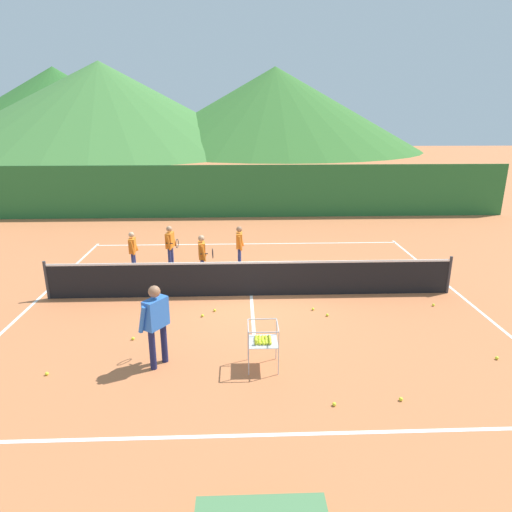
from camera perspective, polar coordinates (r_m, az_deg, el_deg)
The scene contains 27 objects.
ground_plane at distance 12.13m, azimuth -0.62°, elevation -5.10°, with size 120.00×120.00×0.00m, color #C67042.
line_baseline_near at distance 7.35m, azimuth 0.68°, elevation -22.00°, with size 11.39×0.08×0.01m, color white.
line_baseline_far at distance 16.92m, azimuth -1.10°, elevation 1.57°, with size 11.39×0.08×0.01m, color white.
line_sideline_west at distance 13.27m, azimuth -26.12°, elevation -4.93°, with size 0.08×10.61×0.01m, color white.
line_sideline_east at distance 13.53m, azimuth 24.35°, elevation -4.28°, with size 0.08×10.61×0.01m, color white.
line_service_center at distance 12.13m, azimuth -0.62°, elevation -5.09°, with size 0.08×5.78×0.01m, color white.
tennis_net at distance 11.95m, azimuth -0.63°, elevation -2.89°, with size 10.91×0.08×1.05m.
instructor at distance 8.73m, azimuth -12.70°, elevation -7.82°, with size 0.57×0.82×1.67m.
student_0 at distance 14.22m, azimuth -15.55°, elevation 0.99°, with size 0.23×0.51×1.28m.
student_1 at distance 14.33m, azimuth -10.94°, elevation 1.67°, with size 0.42×0.69×1.37m.
student_2 at distance 13.09m, azimuth -6.90°, elevation 0.34°, with size 0.48×0.62×1.37m.
student_3 at distance 14.07m, azimuth -2.14°, elevation 1.66°, with size 0.26×0.54×1.36m.
ball_cart at distance 8.64m, azimuth 0.87°, elevation -10.75°, with size 0.58×0.58×0.90m.
tennis_ball_0 at distance 8.01m, azimuth 10.01°, elevation -18.22°, with size 0.07×0.07×0.07m, color yellow.
tennis_ball_1 at distance 10.35m, azimuth 28.52°, elevation -11.43°, with size 0.07×0.07×0.07m, color yellow.
tennis_ball_2 at distance 8.39m, azimuth 18.11°, elevation -17.06°, with size 0.07×0.07×0.07m, color yellow.
tennis_ball_3 at distance 11.34m, azimuth 7.32°, elevation -6.76°, with size 0.07×0.07×0.07m, color yellow.
tennis_ball_4 at distance 11.22m, azimuth -5.34°, elevation -6.94°, with size 0.07×0.07×0.07m, color yellow.
tennis_ball_5 at distance 9.53m, azimuth -25.27°, elevation -13.49°, with size 0.07×0.07×0.07m, color yellow.
tennis_ball_6 at distance 12.35m, azimuth 21.82°, elevation -5.84°, with size 0.07×0.07×0.07m, color yellow.
tennis_ball_7 at distance 11.07m, azimuth 9.15°, elevation -7.48°, with size 0.07×0.07×0.07m, color yellow.
tennis_ball_8 at distance 10.98m, azimuth -6.89°, elevation -7.59°, with size 0.07×0.07×0.07m, color yellow.
tennis_ball_9 at distance 10.22m, azimuth -15.51°, elevation -10.16°, with size 0.07×0.07×0.07m, color yellow.
windscreen_fence at distance 21.21m, azimuth -1.37°, elevation 8.29°, with size 25.06×0.08×2.48m, color #286B33.
hill_0 at distance 65.36m, azimuth 2.44°, elevation 18.36°, with size 40.33×40.33×11.00m, color #38702D.
hill_1 at distance 65.88m, azimuth -19.13°, elevation 17.65°, with size 44.38×44.38×11.44m, color #427A38.
hill_2 at distance 83.75m, azimuth -24.19°, elevation 17.15°, with size 40.74×40.74×12.12m, color #2D6628.
Camera 1 is at (-0.30, -11.18, 4.69)m, focal length 31.16 mm.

